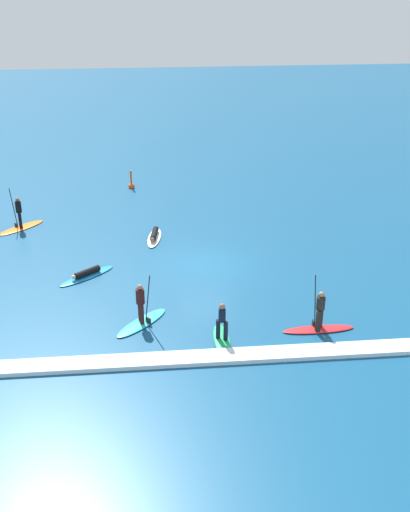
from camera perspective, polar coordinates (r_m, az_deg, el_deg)
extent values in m
plane|color=navy|center=(31.24, 0.00, -0.82)|extent=(120.00, 120.00, 0.00)
ellipsoid|color=#33C6CC|center=(26.56, -5.80, -6.07)|extent=(2.50, 2.60, 0.10)
cylinder|color=#381414|center=(26.18, -5.76, -5.29)|extent=(0.24, 0.24, 0.91)
cylinder|color=#381414|center=(26.41, -5.93, -4.99)|extent=(0.24, 0.24, 0.91)
cylinder|color=#381414|center=(25.90, -5.92, -3.67)|extent=(0.51, 0.51, 0.65)
sphere|color=#A37556|center=(25.69, -5.97, -2.82)|extent=(0.31, 0.31, 0.22)
cylinder|color=black|center=(25.87, -5.23, -3.90)|extent=(0.30, 0.29, 2.27)
cube|color=black|center=(26.42, -5.14, -5.94)|extent=(0.19, 0.18, 0.32)
ellipsoid|color=#1E8CD1|center=(30.63, -10.71, -1.80)|extent=(2.78, 2.44, 0.09)
cylinder|color=black|center=(30.56, -10.66, -1.44)|extent=(1.23, 1.08, 0.31)
sphere|color=beige|center=(30.19, -11.88, -1.88)|extent=(0.29, 0.29, 0.21)
ellipsoid|color=#23B266|center=(25.34, 1.54, -7.64)|extent=(0.66, 2.45, 0.11)
cylinder|color=black|center=(25.03, 1.90, -6.83)|extent=(0.18, 0.18, 0.83)
cylinder|color=black|center=(25.14, 1.20, -6.66)|extent=(0.18, 0.18, 0.83)
cylinder|color=black|center=(24.72, 1.57, -5.39)|extent=(0.29, 0.29, 0.55)
sphere|color=brown|center=(24.52, 1.58, -4.60)|extent=(0.24, 0.24, 0.24)
ellipsoid|color=white|center=(34.22, -4.64, 1.67)|extent=(1.07, 2.68, 0.10)
cylinder|color=black|center=(34.18, -4.64, 2.03)|extent=(0.52, 1.41, 0.32)
sphere|color=brown|center=(33.44, -4.82, 1.49)|extent=(0.27, 0.27, 0.24)
ellipsoid|color=orange|center=(36.92, -16.39, 2.49)|extent=(2.61, 2.52, 0.07)
cylinder|color=black|center=(36.87, -16.49, 3.28)|extent=(0.25, 0.25, 0.90)
cylinder|color=black|center=(36.59, -16.47, 3.11)|extent=(0.25, 0.25, 0.90)
cylinder|color=black|center=(36.46, -16.63, 4.31)|extent=(0.47, 0.47, 0.65)
sphere|color=brown|center=(36.31, -16.72, 4.94)|extent=(0.30, 0.30, 0.21)
cylinder|color=black|center=(36.63, -17.04, 4.20)|extent=(0.31, 0.33, 2.24)
cube|color=black|center=(37.02, -16.82, 2.66)|extent=(0.18, 0.19, 0.32)
ellipsoid|color=red|center=(26.41, 10.28, -6.58)|extent=(3.01, 0.71, 0.10)
cylinder|color=black|center=(26.30, 10.46, -5.45)|extent=(0.22, 0.22, 0.92)
cylinder|color=black|center=(26.00, 10.27, -5.82)|extent=(0.22, 0.22, 0.92)
cylinder|color=black|center=(25.77, 10.50, -4.23)|extent=(0.37, 0.37, 0.56)
sphere|color=#A37556|center=(25.58, 10.57, -3.46)|extent=(0.24, 0.24, 0.23)
cylinder|color=black|center=(26.00, 9.99, -4.10)|extent=(0.06, 0.51, 2.21)
cube|color=black|center=(26.54, 9.82, -6.09)|extent=(0.07, 0.20, 0.32)
sphere|color=#E55119|center=(41.97, -6.71, 6.32)|extent=(0.42, 0.42, 0.42)
cylinder|color=#E55119|center=(41.81, -6.74, 6.95)|extent=(0.12, 0.12, 1.19)
cube|color=white|center=(24.32, 1.78, -9.14)|extent=(25.68, 0.90, 0.18)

